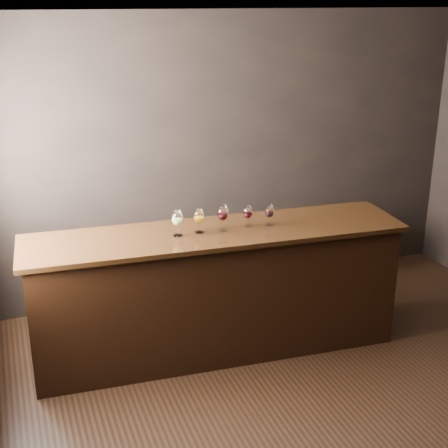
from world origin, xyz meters
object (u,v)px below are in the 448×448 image
object	(u,v)px
back_bar_shelf	(239,258)
glass_red_b	(248,213)
glass_red_a	(223,214)
bar_counter	(216,294)
glass_red_c	(270,212)
glass_amber	(199,217)
glass_white	(177,219)

from	to	relation	value
back_bar_shelf	glass_red_b	world-z (taller)	glass_red_b
back_bar_shelf	glass_red_a	xyz separation A→B (m)	(-0.53, -0.97, 0.86)
bar_counter	glass_red_b	bearing A→B (deg)	5.92
bar_counter	glass_red_a	distance (m)	0.72
glass_red_a	glass_red_c	bearing A→B (deg)	-2.89
back_bar_shelf	glass_amber	world-z (taller)	glass_amber
bar_counter	glass_red_b	world-z (taller)	glass_red_b
glass_red_a	glass_red_c	xyz separation A→B (m)	(0.41, -0.02, -0.02)
back_bar_shelf	glass_red_c	world-z (taller)	glass_red_c
glass_white	glass_red_b	xyz separation A→B (m)	(0.61, 0.01, -0.02)
bar_counter	glass_red_a	xyz separation A→B (m)	(0.06, -0.01, 0.72)
glass_amber	glass_red_c	size ratio (longest dim) A/B	1.11
glass_white	glass_red_b	world-z (taller)	glass_white
back_bar_shelf	glass_red_a	size ratio (longest dim) A/B	10.00
glass_red_a	glass_red_c	distance (m)	0.41
glass_red_a	glass_amber	bearing A→B (deg)	173.49
glass_red_b	glass_red_c	world-z (taller)	glass_red_c
bar_counter	glass_red_b	distance (m)	0.75
back_bar_shelf	glass_red_c	size ratio (longest dim) A/B	12.04
glass_red_b	back_bar_shelf	bearing A→B (deg)	72.18
glass_red_b	glass_amber	bearing A→B (deg)	179.85
bar_counter	glass_red_a	bearing A→B (deg)	-7.28
glass_amber	glass_red_c	distance (m)	0.60
glass_red_b	glass_red_c	distance (m)	0.18
back_bar_shelf	glass_red_b	distance (m)	1.30
back_bar_shelf	glass_white	size ratio (longest dim) A/B	10.17
back_bar_shelf	glass_red_b	xyz separation A→B (m)	(-0.31, -0.95, 0.84)
glass_amber	glass_red_a	distance (m)	0.20
back_bar_shelf	glass_red_b	bearing A→B (deg)	-107.82
back_bar_shelf	bar_counter	bearing A→B (deg)	-121.50
back_bar_shelf	glass_amber	size ratio (longest dim) A/B	10.89
glass_amber	glass_white	bearing A→B (deg)	-176.03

